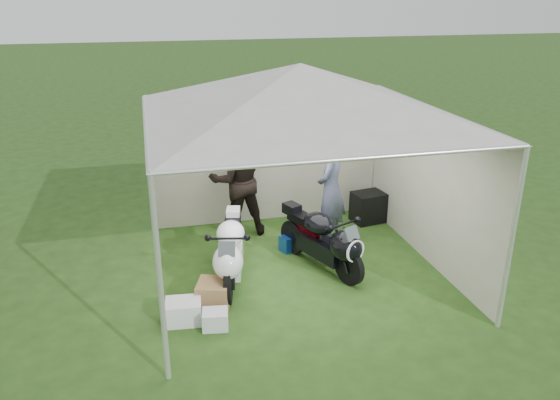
# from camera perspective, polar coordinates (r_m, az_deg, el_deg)

# --- Properties ---
(ground) EXTENTS (80.00, 80.00, 0.00)m
(ground) POSITION_cam_1_polar(r_m,az_deg,el_deg) (8.17, 1.89, -7.26)
(ground) COLOR #234115
(ground) RESTS_ON ground
(canopy_tent) EXTENTS (5.66, 5.66, 3.00)m
(canopy_tent) POSITION_cam_1_polar(r_m,az_deg,el_deg) (7.34, 2.07, 10.85)
(canopy_tent) COLOR silver
(canopy_tent) RESTS_ON ground
(motorcycle_white) EXTENTS (0.66, 1.78, 0.89)m
(motorcycle_white) POSITION_cam_1_polar(r_m,az_deg,el_deg) (7.63, -5.21, -5.31)
(motorcycle_white) COLOR black
(motorcycle_white) RESTS_ON ground
(motorcycle_black) EXTENTS (0.90, 1.69, 0.88)m
(motorcycle_black) POSITION_cam_1_polar(r_m,az_deg,el_deg) (7.97, 4.72, -4.13)
(motorcycle_black) COLOR black
(motorcycle_black) RESTS_ON ground
(paddock_stand) EXTENTS (0.39, 0.32, 0.25)m
(paddock_stand) POSITION_cam_1_polar(r_m,az_deg,el_deg) (8.70, 1.14, -4.47)
(paddock_stand) COLOR blue
(paddock_stand) RESTS_ON ground
(person_dark_jacket) EXTENTS (1.00, 0.81, 1.93)m
(person_dark_jacket) POSITION_cam_1_polar(r_m,az_deg,el_deg) (9.00, -4.52, 2.14)
(person_dark_jacket) COLOR black
(person_dark_jacket) RESTS_ON ground
(person_blue_jacket) EXTENTS (0.77, 0.81, 1.86)m
(person_blue_jacket) POSITION_cam_1_polar(r_m,az_deg,el_deg) (8.67, 5.37, 1.13)
(person_blue_jacket) COLOR slate
(person_blue_jacket) RESTS_ON ground
(equipment_box) EXTENTS (0.60, 0.51, 0.54)m
(equipment_box) POSITION_cam_1_polar(r_m,az_deg,el_deg) (9.83, 9.20, -0.74)
(equipment_box) COLOR black
(equipment_box) RESTS_ON ground
(crate_0) EXTENTS (0.47, 0.38, 0.29)m
(crate_0) POSITION_cam_1_polar(r_m,az_deg,el_deg) (7.02, -10.03, -11.39)
(crate_0) COLOR white
(crate_0) RESTS_ON ground
(crate_1) EXTENTS (0.51, 0.51, 0.36)m
(crate_1) POSITION_cam_1_polar(r_m,az_deg,el_deg) (7.24, -6.94, -9.79)
(crate_1) COLOR olive
(crate_1) RESTS_ON ground
(crate_2) EXTENTS (0.35, 0.30, 0.23)m
(crate_2) POSITION_cam_1_polar(r_m,az_deg,el_deg) (6.87, -6.78, -12.29)
(crate_2) COLOR silver
(crate_2) RESTS_ON ground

